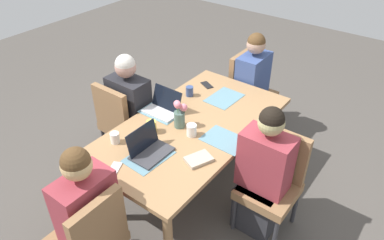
% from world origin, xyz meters
% --- Properties ---
extents(ground_plane, '(10.00, 10.00, 0.00)m').
position_xyz_m(ground_plane, '(0.00, 0.00, 0.00)').
color(ground_plane, '#4C4742').
extents(dining_table, '(1.87, 1.02, 0.72)m').
position_xyz_m(dining_table, '(0.00, 0.00, 0.65)').
color(dining_table, '#9E754C').
rests_on(dining_table, ground_plane).
extents(chair_near_left_near, '(0.44, 0.44, 0.90)m').
position_xyz_m(chair_near_left_near, '(0.10, -0.81, 0.50)').
color(chair_near_left_near, olive).
rests_on(chair_near_left_near, ground_plane).
extents(person_near_left_near, '(0.36, 0.40, 1.19)m').
position_xyz_m(person_near_left_near, '(0.03, -0.75, 0.53)').
color(person_near_left_near, '#2D2D33').
rests_on(person_near_left_near, ground_plane).
extents(chair_head_left_left_mid, '(0.44, 0.44, 0.90)m').
position_xyz_m(chair_head_left_left_mid, '(-1.22, -0.11, 0.50)').
color(chair_head_left_left_mid, olive).
rests_on(chair_head_left_left_mid, ground_plane).
extents(person_head_left_left_mid, '(0.40, 0.36, 1.19)m').
position_xyz_m(person_head_left_left_mid, '(-1.16, -0.04, 0.53)').
color(person_head_left_left_mid, '#2D2D33').
rests_on(person_head_left_left_mid, ground_plane).
extents(chair_head_right_left_far, '(0.44, 0.44, 0.90)m').
position_xyz_m(chair_head_right_left_far, '(1.23, 0.06, 0.50)').
color(chair_head_right_left_far, olive).
rests_on(chair_head_right_left_far, ground_plane).
extents(person_head_right_left_far, '(0.40, 0.36, 1.19)m').
position_xyz_m(person_head_right_left_far, '(1.17, -0.02, 0.53)').
color(person_head_right_left_far, '#2D2D33').
rests_on(person_head_right_left_far, ground_plane).
extents(chair_far_right_near, '(0.44, 0.44, 0.90)m').
position_xyz_m(chair_far_right_near, '(-0.05, 0.80, 0.50)').
color(chair_far_right_near, olive).
rests_on(chair_far_right_near, ground_plane).
extents(person_far_right_near, '(0.36, 0.40, 1.19)m').
position_xyz_m(person_far_right_near, '(0.02, 0.74, 0.53)').
color(person_far_right_near, '#2D2D33').
rests_on(person_far_right_near, ground_plane).
extents(flower_vase, '(0.11, 0.13, 0.25)m').
position_xyz_m(flower_vase, '(0.08, -0.07, 0.85)').
color(flower_vase, '#4C6B60').
rests_on(flower_vase, dining_table).
extents(placemat_near_left_near, '(0.26, 0.36, 0.00)m').
position_xyz_m(placemat_near_left_near, '(0.01, -0.35, 0.73)').
color(placemat_near_left_near, slate).
rests_on(placemat_near_left_near, dining_table).
extents(placemat_head_left_left_mid, '(0.37, 0.27, 0.00)m').
position_xyz_m(placemat_head_left_left_mid, '(-0.55, -0.02, 0.73)').
color(placemat_head_left_left_mid, slate).
rests_on(placemat_head_left_left_mid, dining_table).
extents(placemat_head_right_left_far, '(0.37, 0.28, 0.00)m').
position_xyz_m(placemat_head_right_left_far, '(0.55, -0.01, 0.73)').
color(placemat_head_right_left_far, slate).
rests_on(placemat_head_right_left_far, dining_table).
extents(placemat_far_right_near, '(0.27, 0.36, 0.00)m').
position_xyz_m(placemat_far_right_near, '(0.01, 0.35, 0.73)').
color(placemat_far_right_near, slate).
rests_on(placemat_far_right_near, dining_table).
extents(laptop_near_left_near, '(0.22, 0.32, 0.21)m').
position_xyz_m(laptop_near_left_near, '(-0.01, -0.34, 0.77)').
color(laptop_near_left_near, silver).
rests_on(laptop_near_left_near, dining_table).
extents(laptop_head_right_left_far, '(0.32, 0.22, 0.21)m').
position_xyz_m(laptop_head_right_left_far, '(0.51, -0.04, 0.77)').
color(laptop_head_right_left_far, '#38383D').
rests_on(laptop_head_right_left_far, dining_table).
extents(coffee_mug_near_left, '(0.09, 0.09, 0.11)m').
position_xyz_m(coffee_mug_near_left, '(0.29, -0.21, 0.78)').
color(coffee_mug_near_left, '#DBC64C').
rests_on(coffee_mug_near_left, dining_table).
extents(coffee_mug_near_right, '(0.08, 0.08, 0.09)m').
position_xyz_m(coffee_mug_near_right, '(0.58, -0.35, 0.77)').
color(coffee_mug_near_right, white).
rests_on(coffee_mug_near_right, dining_table).
extents(coffee_mug_centre_left, '(0.07, 0.07, 0.10)m').
position_xyz_m(coffee_mug_centre_left, '(-0.38, -0.32, 0.77)').
color(coffee_mug_centre_left, '#33477A').
rests_on(coffee_mug_centre_left, dining_table).
extents(coffee_mug_centre_right, '(0.09, 0.09, 0.10)m').
position_xyz_m(coffee_mug_centre_right, '(0.12, 0.09, 0.78)').
color(coffee_mug_centre_right, white).
rests_on(coffee_mug_centre_right, dining_table).
extents(book_red_cover, '(0.24, 0.21, 0.03)m').
position_xyz_m(book_red_cover, '(0.35, 0.33, 0.74)').
color(book_red_cover, '#B2A38E').
rests_on(book_red_cover, dining_table).
extents(phone_black, '(0.13, 0.17, 0.01)m').
position_xyz_m(phone_black, '(-0.66, -0.30, 0.73)').
color(phone_black, black).
rests_on(phone_black, dining_table).
extents(phone_silver, '(0.17, 0.13, 0.01)m').
position_xyz_m(phone_silver, '(0.81, -0.12, 0.73)').
color(phone_silver, silver).
rests_on(phone_silver, dining_table).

